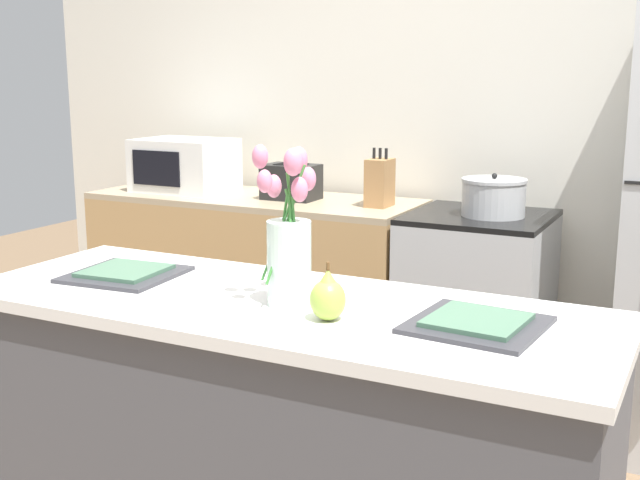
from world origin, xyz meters
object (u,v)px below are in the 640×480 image
(plate_setting_right, at_px, (477,323))
(toaster, at_px, (291,182))
(plate_setting_left, at_px, (125,273))
(microwave, at_px, (185,165))
(flower_vase, at_px, (289,243))
(stove_range, at_px, (476,314))
(pear_figurine, at_px, (328,297))
(knife_block, at_px, (380,183))
(cooking_pot, at_px, (494,197))

(plate_setting_right, height_order, toaster, toaster)
(plate_setting_left, distance_m, microwave, 1.84)
(plate_setting_left, bearing_deg, toaster, 100.85)
(flower_vase, height_order, plate_setting_left, flower_vase)
(stove_range, height_order, microwave, microwave)
(pear_figurine, relative_size, knife_block, 0.54)
(plate_setting_left, relative_size, microwave, 0.68)
(flower_vase, bearing_deg, pear_figurine, -26.34)
(knife_block, bearing_deg, stove_range, 0.44)
(pear_figurine, distance_m, cooking_pot, 1.68)
(plate_setting_left, bearing_deg, stove_range, 67.93)
(plate_setting_right, xyz_separation_m, cooking_pot, (-0.38, 1.56, 0.06))
(cooking_pot, bearing_deg, stove_range, 166.84)
(plate_setting_right, distance_m, toaster, 2.10)
(plate_setting_right, xyz_separation_m, microwave, (-2.02, 1.58, 0.12))
(plate_setting_left, xyz_separation_m, toaster, (-0.30, 1.58, 0.07))
(plate_setting_right, bearing_deg, pear_figurine, -162.13)
(flower_vase, distance_m, microwave, 2.22)
(flower_vase, xyz_separation_m, plate_setting_left, (-0.58, 0.04, -0.15))
(stove_range, xyz_separation_m, pear_figurine, (0.09, -1.69, 0.52))
(microwave, bearing_deg, cooking_pot, -0.47)
(cooking_pot, bearing_deg, knife_block, 178.89)
(stove_range, relative_size, flower_vase, 2.15)
(cooking_pot, xyz_separation_m, microwave, (-1.64, 0.01, 0.05))
(cooking_pot, bearing_deg, plate_setting_right, -76.35)
(plate_setting_left, distance_m, cooking_pot, 1.72)
(plate_setting_right, distance_m, cooking_pot, 1.61)
(flower_vase, distance_m, pear_figurine, 0.20)
(flower_vase, relative_size, pear_figurine, 2.87)
(toaster, xyz_separation_m, knife_block, (0.47, -0.00, 0.03))
(plate_setting_left, height_order, plate_setting_right, same)
(cooking_pot, height_order, knife_block, knife_block)
(flower_vase, bearing_deg, stove_range, 88.04)
(microwave, xyz_separation_m, knife_block, (1.10, -0.00, -0.02))
(plate_setting_right, bearing_deg, stove_range, 105.58)
(plate_setting_right, xyz_separation_m, toaster, (-1.38, 1.58, 0.07))
(flower_vase, height_order, microwave, flower_vase)
(pear_figurine, distance_m, toaster, 1.98)
(microwave, relative_size, knife_block, 1.78)
(plate_setting_left, xyz_separation_m, cooking_pot, (0.70, 1.56, 0.06))
(toaster, relative_size, cooking_pot, 1.01)
(microwave, bearing_deg, plate_setting_right, -38.04)
(plate_setting_right, bearing_deg, flower_vase, -175.74)
(flower_vase, height_order, plate_setting_right, flower_vase)
(cooking_pot, relative_size, microwave, 0.58)
(cooking_pot, bearing_deg, toaster, 179.20)
(plate_setting_left, bearing_deg, plate_setting_right, 0.00)
(flower_vase, distance_m, cooking_pot, 1.61)
(stove_range, bearing_deg, knife_block, -179.56)
(stove_range, xyz_separation_m, knife_block, (-0.48, -0.00, 0.56))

